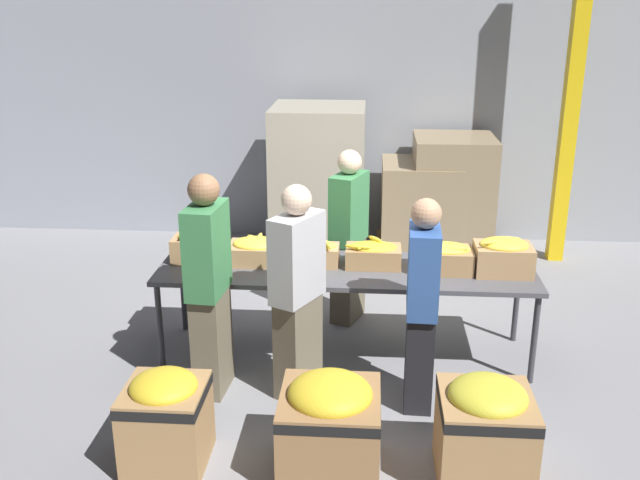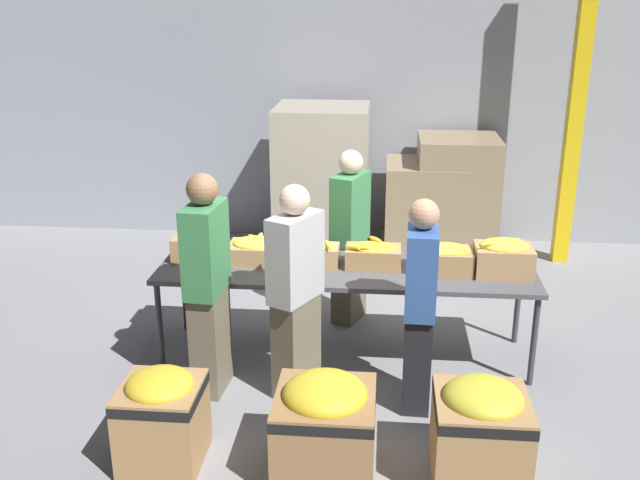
{
  "view_description": "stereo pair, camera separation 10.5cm",
  "coord_description": "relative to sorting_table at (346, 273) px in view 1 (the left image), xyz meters",
  "views": [
    {
      "loc": [
        0.19,
        -5.56,
        2.96
      ],
      "look_at": [
        -0.23,
        0.1,
        1.01
      ],
      "focal_mm": 40.0,
      "sensor_mm": 36.0,
      "label": 1
    },
    {
      "loc": [
        0.3,
        -5.55,
        2.96
      ],
      "look_at": [
        -0.23,
        0.1,
        1.01
      ],
      "focal_mm": 40.0,
      "sensor_mm": 36.0,
      "label": 2
    }
  ],
  "objects": [
    {
      "name": "pallet_stack_2",
      "position": [
        1.14,
        2.65,
        -0.05
      ],
      "size": [
        1.0,
        1.0,
        1.43
      ],
      "color": "olive",
      "rests_on": "ground_plane"
    },
    {
      "name": "volunteer_3",
      "position": [
        -1.01,
        -0.66,
        0.11
      ],
      "size": [
        0.27,
        0.49,
        1.75
      ],
      "rotation": [
        0.0,
        0.0,
        1.48
      ],
      "color": "#6B604C",
      "rests_on": "ground_plane"
    },
    {
      "name": "banana_box_1",
      "position": [
        -0.77,
        0.08,
        0.16
      ],
      "size": [
        0.46,
        0.34,
        0.24
      ],
      "color": "tan",
      "rests_on": "sorting_table"
    },
    {
      "name": "banana_box_2",
      "position": [
        -0.29,
        0.07,
        0.15
      ],
      "size": [
        0.45,
        0.3,
        0.23
      ],
      "color": "tan",
      "rests_on": "sorting_table"
    },
    {
      "name": "volunteer_1",
      "position": [
        -0.01,
        0.73,
        0.07
      ],
      "size": [
        0.37,
        0.49,
        1.65
      ],
      "rotation": [
        0.0,
        0.0,
        -1.94
      ],
      "color": "#6B604C",
      "rests_on": "ground_plane"
    },
    {
      "name": "volunteer_0",
      "position": [
        0.58,
        -0.75,
        0.05
      ],
      "size": [
        0.23,
        0.44,
        1.63
      ],
      "rotation": [
        0.0,
        0.0,
        1.53
      ],
      "color": "black",
      "rests_on": "ground_plane"
    },
    {
      "name": "banana_box_0",
      "position": [
        -1.27,
        0.08,
        0.18
      ],
      "size": [
        0.43,
        0.29,
        0.29
      ],
      "color": "tan",
      "rests_on": "sorting_table"
    },
    {
      "name": "donation_bin_1",
      "position": [
        -0.04,
        -1.61,
        -0.4
      ],
      "size": [
        0.64,
        0.64,
        0.68
      ],
      "color": "olive",
      "rests_on": "ground_plane"
    },
    {
      "name": "donation_bin_2",
      "position": [
        0.95,
        -1.61,
        -0.39
      ],
      "size": [
        0.59,
        0.59,
        0.7
      ],
      "color": "#A37A4C",
      "rests_on": "ground_plane"
    },
    {
      "name": "sorting_table",
      "position": [
        0.0,
        0.0,
        0.0
      ],
      "size": [
        3.14,
        0.87,
        0.8
      ],
      "color": "#4C4C51",
      "rests_on": "ground_plane"
    },
    {
      "name": "banana_box_4",
      "position": [
        0.81,
        0.0,
        0.17
      ],
      "size": [
        0.46,
        0.32,
        0.26
      ],
      "color": "#A37A4C",
      "rests_on": "sorting_table"
    },
    {
      "name": "wall_back",
      "position": [
        0.0,
        3.27,
        1.24
      ],
      "size": [
        16.0,
        0.08,
        4.0
      ],
      "color": "#9399A3",
      "rests_on": "ground_plane"
    },
    {
      "name": "support_pillar",
      "position": [
        2.38,
        2.57,
        1.24
      ],
      "size": [
        0.17,
        0.17,
        4.0
      ],
      "color": "yellow",
      "rests_on": "ground_plane"
    },
    {
      "name": "banana_box_5",
      "position": [
        1.28,
        -0.02,
        0.2
      ],
      "size": [
        0.46,
        0.34,
        0.31
      ],
      "color": "tan",
      "rests_on": "sorting_table"
    },
    {
      "name": "pallet_stack_1",
      "position": [
        0.78,
        2.63,
        -0.2
      ],
      "size": [
        1.0,
        1.0,
        1.12
      ],
      "color": "olive",
      "rests_on": "ground_plane"
    },
    {
      "name": "volunteer_2",
      "position": [
        -0.34,
        -0.65,
        0.08
      ],
      "size": [
        0.41,
        0.5,
        1.68
      ],
      "rotation": [
        0.0,
        0.0,
        1.09
      ],
      "color": "#6B604C",
      "rests_on": "ground_plane"
    },
    {
      "name": "ground_plane",
      "position": [
        0.0,
        0.0,
        -0.76
      ],
      "size": [
        30.0,
        30.0,
        0.0
      ],
      "primitive_type": "plane",
      "color": "gray"
    },
    {
      "name": "pallet_stack_0",
      "position": [
        -0.42,
        2.43,
        0.13
      ],
      "size": [
        1.13,
        1.13,
        1.79
      ],
      "color": "olive",
      "rests_on": "ground_plane"
    },
    {
      "name": "donation_bin_0",
      "position": [
        -1.11,
        -1.61,
        -0.4
      ],
      "size": [
        0.52,
        0.52,
        0.66
      ],
      "color": "#A37A4C",
      "rests_on": "ground_plane"
    },
    {
      "name": "banana_box_3",
      "position": [
        0.22,
        0.07,
        0.15
      ],
      "size": [
        0.47,
        0.31,
        0.23
      ],
      "color": "#A37A4C",
      "rests_on": "sorting_table"
    }
  ]
}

